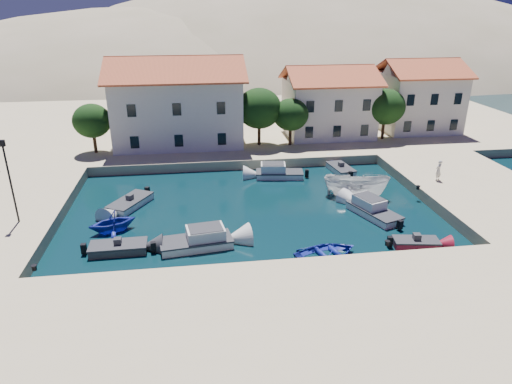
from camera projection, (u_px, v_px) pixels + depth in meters
ground at (270, 274)px, 28.96m from camera, size 400.00×400.00×0.00m
quay_south at (290, 328)px, 23.26m from camera, size 52.00×12.00×1.00m
quay_east at (479, 191)px, 40.56m from camera, size 11.00×20.00×1.00m
quay_west at (9, 217)px, 35.50m from camera, size 8.00×20.00×1.00m
quay_north at (239, 124)px, 63.86m from camera, size 80.00×36.00×1.00m
hills at (269, 131)px, 153.79m from camera, size 254.00×176.00×99.00m
building_left at (177, 100)px, 51.62m from camera, size 14.70×9.45×9.70m
building_mid at (329, 100)px, 55.11m from camera, size 10.50×8.40×8.30m
building_right at (419, 94)px, 57.47m from camera, size 9.45×8.40×8.80m
trees at (273, 111)px, 51.05m from camera, size 37.30×5.30×6.45m
lamppost at (9, 174)px, 32.25m from camera, size 0.35×0.25×6.22m
bollards at (300, 228)px, 32.42m from camera, size 29.36×9.56×0.30m
motorboat_grey_sw at (119, 248)px, 31.42m from camera, size 3.92×1.79×1.25m
cabin_cruiser_south at (196, 241)px, 32.00m from camera, size 5.28×2.79×1.60m
rowboat_south at (326, 257)px, 30.87m from camera, size 5.10×4.21×0.92m
motorboat_red_se at (416, 243)px, 32.01m from camera, size 3.31×1.90×1.25m
cabin_cruiser_east at (374, 211)px, 36.72m from camera, size 3.52×5.21×1.60m
boat_east at (355, 196)px, 40.74m from camera, size 6.09×3.81×2.20m
motorboat_white_ne at (341, 169)px, 46.61m from camera, size 2.24×3.95×1.25m
rowboat_west at (113, 231)px, 34.45m from camera, size 4.32×4.06×1.82m
motorboat_white_west at (130, 203)px, 38.63m from camera, size 3.80×4.73×1.25m
cabin_cruiser_north at (279, 173)px, 45.09m from camera, size 4.85×2.58×1.60m
pedestrian at (438, 170)px, 41.34m from camera, size 0.83×0.75×1.91m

